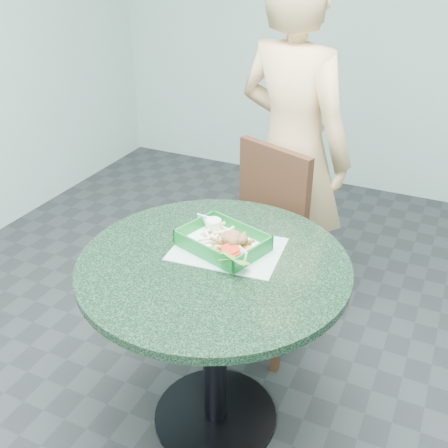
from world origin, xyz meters
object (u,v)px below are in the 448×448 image
at_px(food_basket, 223,248).
at_px(sauce_ramekin, 206,230).
at_px(diner_person, 293,131).
at_px(crab_sandwich, 236,245).
at_px(dining_chair, 264,236).
at_px(cafe_table, 214,305).

relative_size(food_basket, sauce_ramekin, 4.93).
bearing_deg(diner_person, sauce_ramekin, 103.69).
bearing_deg(crab_sandwich, dining_chair, 99.82).
bearing_deg(sauce_ramekin, food_basket, -26.73).
bearing_deg(dining_chair, cafe_table, -64.66).
xyz_separation_m(dining_chair, crab_sandwich, (0.09, -0.53, 0.27)).
bearing_deg(food_basket, diner_person, 91.58).
xyz_separation_m(dining_chair, diner_person, (0.01, 0.30, 0.41)).
height_order(dining_chair, crab_sandwich, dining_chair).
bearing_deg(diner_person, food_basket, 110.01).
bearing_deg(crab_sandwich, sauce_ramekin, 160.99).
bearing_deg(cafe_table, crab_sandwich, 59.82).
height_order(diner_person, crab_sandwich, diner_person).
xyz_separation_m(diner_person, sauce_ramekin, (-0.06, -0.77, -0.14)).
distance_m(cafe_table, dining_chair, 0.61).
bearing_deg(food_basket, sauce_ramekin, 153.27).
distance_m(dining_chair, diner_person, 0.51).
relative_size(dining_chair, crab_sandwich, 7.15).
distance_m(dining_chair, sauce_ramekin, 0.55).
height_order(cafe_table, dining_chair, dining_chair).
distance_m(cafe_table, crab_sandwich, 0.24).
bearing_deg(cafe_table, diner_person, 91.85).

